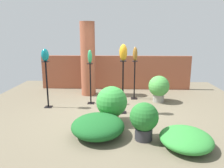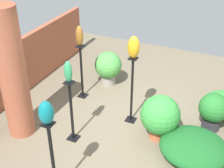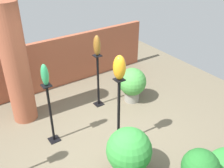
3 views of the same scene
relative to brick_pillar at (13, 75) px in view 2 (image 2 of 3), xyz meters
The scene contains 15 objects.
ground_plane 2.38m from the brick_pillar, 63.66° to the right, with size 8.00×8.00×0.00m, color #6B604C.
brick_wall_back 1.38m from the brick_pillar, 43.40° to the left, with size 5.60×0.12×1.26m, color #9E5138.
brick_pillar is the anchor object (origin of this frame).
pedestal_amber 2.20m from the brick_pillar, 56.72° to the right, with size 0.20×0.20×1.39m.
pedestal_teal 1.81m from the brick_pillar, 124.60° to the right, with size 0.20×0.20×1.32m.
pedestal_bronze 1.74m from the brick_pillar, 16.56° to the right, with size 0.20×0.20×1.23m.
pedestal_jade 1.22m from the brick_pillar, 78.16° to the right, with size 0.20×0.20×1.22m.
art_vase_amber 2.15m from the brick_pillar, 56.72° to the right, with size 0.20×0.22×0.42m, color orange.
art_vase_teal 1.72m from the brick_pillar, 124.60° to the right, with size 0.21×0.20×0.35m, color #0F727A.
art_vase_bronze 1.63m from the brick_pillar, 16.56° to the right, with size 0.15×0.16×0.44m, color brown.
art_vase_jade 1.04m from the brick_pillar, 78.16° to the right, with size 0.13×0.14×0.39m, color #2D9356.
potted_plant_mid_right 2.52m from the brick_pillar, 18.36° to the right, with size 0.63×0.63×0.82m.
potted_plant_near_pillar 3.71m from the brick_pillar, 64.38° to the right, with size 0.56×0.56×0.76m.
potted_plant_walkway_edge 2.69m from the brick_pillar, 69.66° to the right, with size 0.73×0.73×0.87m.
foliage_bed_east 3.35m from the brick_pillar, 78.33° to the right, with size 1.09×1.18×0.41m, color #195923.
Camera 2 is at (-4.46, -1.67, 3.88)m, focal length 50.00 mm.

